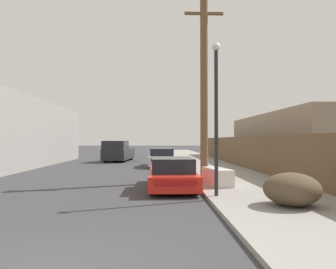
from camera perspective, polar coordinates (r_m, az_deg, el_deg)
name	(u,v)px	position (r m, az deg, el deg)	size (l,w,h in m)	color
sidewalk_curb	(200,161)	(28.31, 5.51, -4.65)	(4.20, 63.00, 0.12)	gray
discarded_fridge	(217,177)	(12.98, 8.57, -7.27)	(0.98, 1.93, 0.68)	silver
parked_sports_car_red	(172,174)	(12.70, 0.72, -6.92)	(1.79, 4.71, 1.20)	red
car_parked_mid	(162,158)	(23.23, -1.08, -4.10)	(1.87, 4.59, 1.29)	silver
pickup_truck	(118,151)	(29.29, -8.69, -2.87)	(2.41, 5.83, 1.81)	#232328
utility_pole	(204,85)	(15.34, 6.30, 8.63)	(1.80, 0.35, 8.46)	brown
street_lamp	(216,107)	(10.46, 8.39, 4.78)	(0.26, 0.26, 4.84)	#232326
brush_pile	(292,189)	(9.42, 20.76, -8.90)	(1.49, 1.55, 0.88)	brown
wooden_fence	(235,151)	(23.98, 11.61, -2.78)	(0.08, 34.66, 1.99)	brown
building_right_house	(303,141)	(24.12, 22.52, -1.07)	(6.00, 14.94, 3.61)	gray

